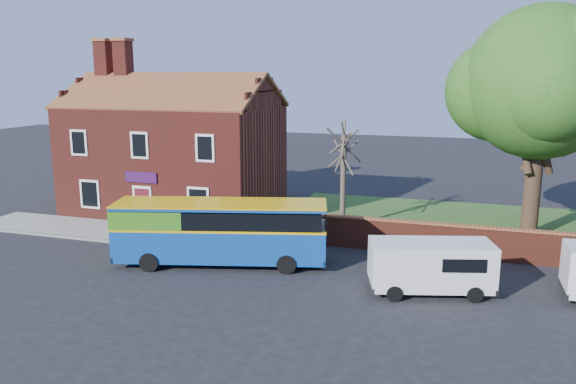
% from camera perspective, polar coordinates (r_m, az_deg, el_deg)
% --- Properties ---
extents(ground, '(120.00, 120.00, 0.00)m').
position_cam_1_polar(ground, '(23.60, -9.51, -9.30)').
color(ground, black).
rests_on(ground, ground).
extents(pavement, '(18.00, 3.50, 0.12)m').
position_cam_1_polar(pavement, '(31.71, -16.09, -3.96)').
color(pavement, gray).
rests_on(pavement, ground).
extents(kerb, '(18.00, 0.15, 0.14)m').
position_cam_1_polar(kerb, '(30.33, -17.92, -4.77)').
color(kerb, slate).
rests_on(kerb, ground).
extents(grass_strip, '(26.00, 12.00, 0.04)m').
position_cam_1_polar(grass_strip, '(33.68, 21.81, -3.50)').
color(grass_strip, '#426B28').
rests_on(grass_strip, ground).
extents(shop_building, '(12.30, 8.13, 10.50)m').
position_cam_1_polar(shop_building, '(35.84, -11.35, 3.55)').
color(shop_building, maroon).
rests_on(shop_building, ground).
extents(boundary_wall, '(22.00, 0.38, 1.60)m').
position_cam_1_polar(boundary_wall, '(27.71, 22.73, -5.09)').
color(boundary_wall, maroon).
rests_on(boundary_wall, ground).
extents(bus, '(9.72, 4.72, 2.88)m').
position_cam_1_polar(bus, '(25.45, -7.51, -3.77)').
color(bus, '#0D4199').
rests_on(bus, ground).
extents(van_near, '(5.05, 3.09, 2.07)m').
position_cam_1_polar(van_near, '(22.79, 14.33, -7.18)').
color(van_near, white).
rests_on(van_near, ground).
extents(large_tree, '(9.77, 7.73, 11.91)m').
position_cam_1_polar(large_tree, '(31.58, 24.49, 9.64)').
color(large_tree, black).
rests_on(large_tree, ground).
extents(bare_tree, '(2.15, 2.56, 5.73)m').
position_cam_1_polar(bare_tree, '(30.89, 5.63, 1.53)').
color(bare_tree, '#4C4238').
rests_on(bare_tree, ground).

